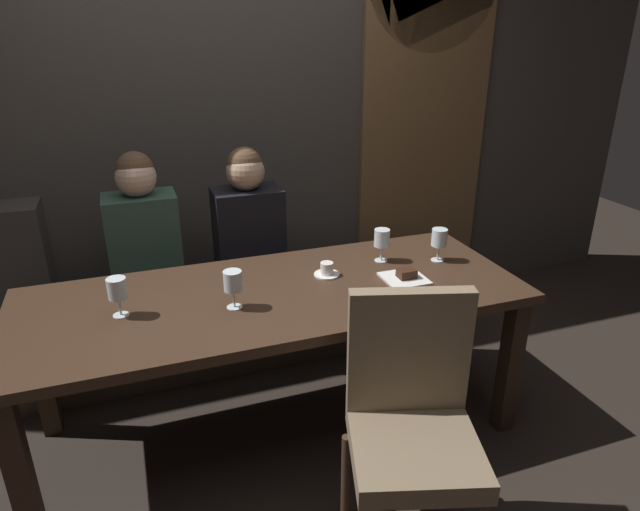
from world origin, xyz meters
TOP-DOWN VIEW (x-y plane):
  - ground at (0.00, 0.00)m, footprint 9.00×9.00m
  - back_wall_tiled at (0.00, 1.22)m, footprint 6.00×0.12m
  - arched_door at (1.35, 1.15)m, footprint 0.90×0.05m
  - dining_table at (0.00, 0.00)m, footprint 2.20×0.84m
  - banquette_bench at (0.00, 0.70)m, footprint 2.50×0.44m
  - chair_near_side at (0.30, -0.72)m, footprint 0.55×0.55m
  - diner_redhead at (-0.50, 0.73)m, footprint 0.36×0.24m
  - diner_bearded at (0.04, 0.67)m, footprint 0.36×0.24m
  - wine_glass_end_left at (-0.63, -0.00)m, footprint 0.08×0.08m
  - wine_glass_near_right at (0.85, 0.07)m, footprint 0.08×0.08m
  - wine_glass_far_left at (-0.19, -0.08)m, footprint 0.08×0.08m
  - wine_glass_far_right at (0.59, 0.16)m, footprint 0.08×0.08m
  - espresso_cup at (0.28, 0.09)m, footprint 0.12×0.12m
  - dessert_plate at (0.60, -0.08)m, footprint 0.19×0.19m

SIDE VIEW (x-z plane):
  - ground at x=0.00m, z-range 0.00..0.00m
  - banquette_bench at x=0.00m, z-range 0.00..0.45m
  - chair_near_side at x=0.30m, z-range 0.07..1.05m
  - dining_table at x=0.00m, z-range 0.28..1.02m
  - dessert_plate at x=0.60m, z-range 0.73..0.78m
  - espresso_cup at x=0.28m, z-range 0.73..0.80m
  - diner_bearded at x=0.04m, z-range 0.43..1.22m
  - diner_redhead at x=-0.50m, z-range 0.43..1.22m
  - wine_glass_end_left at x=-0.63m, z-range 0.77..0.93m
  - wine_glass_near_right at x=0.85m, z-range 0.77..0.93m
  - wine_glass_far_left at x=-0.19m, z-range 0.77..0.94m
  - wine_glass_far_right at x=0.59m, z-range 0.77..0.94m
  - arched_door at x=1.35m, z-range 0.09..2.64m
  - back_wall_tiled at x=0.00m, z-range 0.00..3.00m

